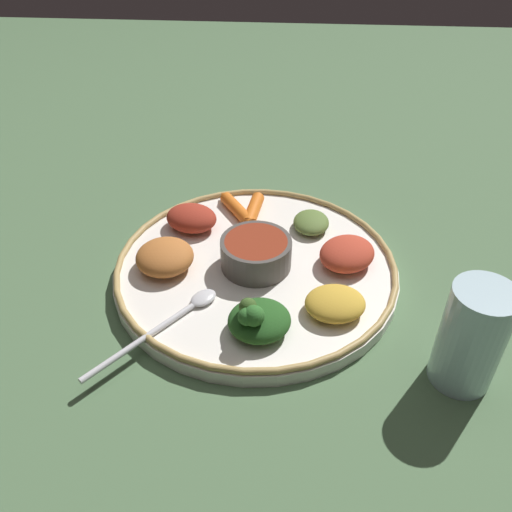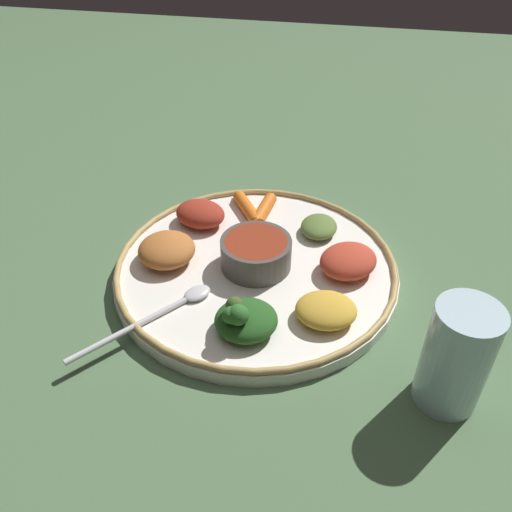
% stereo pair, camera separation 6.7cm
% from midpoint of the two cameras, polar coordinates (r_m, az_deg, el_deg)
% --- Properties ---
extents(ground_plane, '(2.40, 2.40, 0.00)m').
position_cam_midpoint_polar(ground_plane, '(0.69, 2.78, -2.18)').
color(ground_plane, '#4C6B47').
extents(platter, '(0.36, 0.36, 0.02)m').
position_cam_midpoint_polar(platter, '(0.68, 2.80, -1.65)').
color(platter, white).
rests_on(platter, ground_plane).
extents(platter_rim, '(0.36, 0.36, 0.01)m').
position_cam_midpoint_polar(platter_rim, '(0.68, 2.83, -0.91)').
color(platter_rim, tan).
rests_on(platter_rim, platter).
extents(center_bowl, '(0.09, 0.09, 0.04)m').
position_cam_midpoint_polar(center_bowl, '(0.67, 2.88, 0.30)').
color(center_bowl, '#4C4742').
rests_on(center_bowl, platter).
extents(spoon, '(0.15, 0.13, 0.01)m').
position_cam_midpoint_polar(spoon, '(0.62, -6.77, -5.97)').
color(spoon, silver).
rests_on(spoon, platter).
extents(greens_pile, '(0.09, 0.09, 0.05)m').
position_cam_midpoint_polar(greens_pile, '(0.58, 2.09, -6.92)').
color(greens_pile, '#23511E').
rests_on(greens_pile, platter).
extents(carrot_near_spoon, '(0.09, 0.03, 0.02)m').
position_cam_midpoint_polar(carrot_near_spoon, '(0.77, 3.46, 5.09)').
color(carrot_near_spoon, orange).
rests_on(carrot_near_spoon, platter).
extents(carrot_outer, '(0.09, 0.07, 0.02)m').
position_cam_midpoint_polar(carrot_outer, '(0.77, 1.50, 5.16)').
color(carrot_outer, orange).
rests_on(carrot_outer, platter).
extents(mound_lentil_yellow, '(0.07, 0.08, 0.03)m').
position_cam_midpoint_polar(mound_lentil_yellow, '(0.61, 10.69, -5.86)').
color(mound_lentil_yellow, gold).
rests_on(mound_lentil_yellow, platter).
extents(mound_chickpea, '(0.08, 0.08, 0.03)m').
position_cam_midpoint_polar(mound_chickpea, '(0.68, -6.81, 0.56)').
color(mound_chickpea, '#B2662D').
rests_on(mound_chickpea, platter).
extents(mound_collards, '(0.06, 0.05, 0.02)m').
position_cam_midpoint_polar(mound_collards, '(0.74, 9.36, 3.03)').
color(mound_collards, '#567033').
rests_on(mound_collards, platter).
extents(mound_berbere_red, '(0.10, 0.10, 0.03)m').
position_cam_midpoint_polar(mound_berbere_red, '(0.68, 12.69, -0.63)').
color(mound_berbere_red, '#B73D28').
rests_on(mound_berbere_red, platter).
extents(mound_beet, '(0.08, 0.08, 0.03)m').
position_cam_midpoint_polar(mound_beet, '(0.75, -3.45, 4.46)').
color(mound_beet, maroon).
rests_on(mound_beet, platter).
extents(drinking_glass, '(0.06, 0.06, 0.12)m').
position_cam_midpoint_polar(drinking_glass, '(0.56, 23.82, -10.63)').
color(drinking_glass, silver).
rests_on(drinking_glass, ground_plane).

